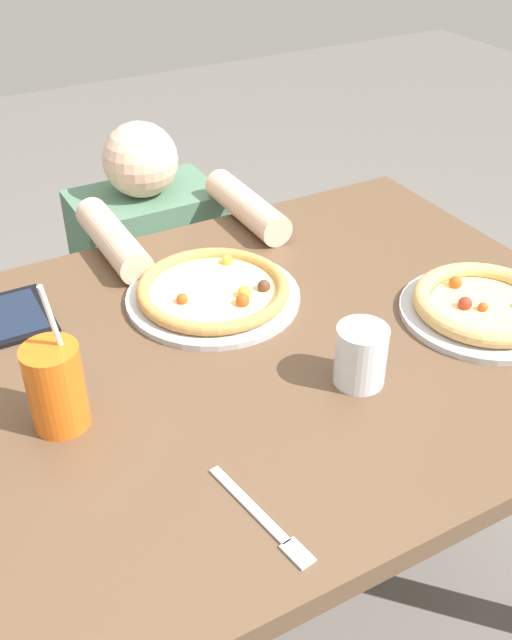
{
  "coord_description": "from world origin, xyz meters",
  "views": [
    {
      "loc": [
        -0.49,
        -0.88,
        1.51
      ],
      "look_at": [
        0.01,
        0.03,
        0.78
      ],
      "focal_mm": 40.8,
      "sensor_mm": 36.0,
      "label": 1
    }
  ],
  "objects_px": {
    "pizza_near": "(484,306)",
    "pizza_far": "(213,292)",
    "water_cup_clear": "(361,355)",
    "fork": "(263,519)",
    "diner_seated": "(156,308)",
    "drink_cup_colored": "(56,387)"
  },
  "relations": [
    {
      "from": "pizza_near",
      "to": "fork",
      "type": "relative_size",
      "value": 1.49
    },
    {
      "from": "diner_seated",
      "to": "pizza_far",
      "type": "bearing_deg",
      "value": -96.22
    },
    {
      "from": "diner_seated",
      "to": "pizza_near",
      "type": "bearing_deg",
      "value": -64.99
    },
    {
      "from": "pizza_near",
      "to": "water_cup_clear",
      "type": "xyz_separation_m",
      "value": [
        -0.31,
        -0.04,
        0.03
      ]
    },
    {
      "from": "pizza_far",
      "to": "fork",
      "type": "xyz_separation_m",
      "value": [
        -0.17,
        -0.5,
        -0.02
      ]
    },
    {
      "from": "pizza_near",
      "to": "diner_seated",
      "type": "distance_m",
      "value": 0.9
    },
    {
      "from": "pizza_near",
      "to": "water_cup_clear",
      "type": "relative_size",
      "value": 2.95
    },
    {
      "from": "drink_cup_colored",
      "to": "water_cup_clear",
      "type": "height_order",
      "value": "drink_cup_colored"
    },
    {
      "from": "water_cup_clear",
      "to": "fork",
      "type": "height_order",
      "value": "water_cup_clear"
    },
    {
      "from": "water_cup_clear",
      "to": "fork",
      "type": "distance_m",
      "value": 0.33
    },
    {
      "from": "pizza_near",
      "to": "fork",
      "type": "bearing_deg",
      "value": -159.63
    },
    {
      "from": "pizza_near",
      "to": "diner_seated",
      "type": "height_order",
      "value": "diner_seated"
    },
    {
      "from": "pizza_far",
      "to": "pizza_near",
      "type": "bearing_deg",
      "value": -35.03
    },
    {
      "from": "water_cup_clear",
      "to": "fork",
      "type": "bearing_deg",
      "value": -147.76
    },
    {
      "from": "pizza_far",
      "to": "diner_seated",
      "type": "xyz_separation_m",
      "value": [
        0.05,
        0.48,
        -0.33
      ]
    },
    {
      "from": "pizza_near",
      "to": "pizza_far",
      "type": "distance_m",
      "value": 0.5
    },
    {
      "from": "diner_seated",
      "to": "fork",
      "type": "bearing_deg",
      "value": -103.05
    },
    {
      "from": "pizza_near",
      "to": "water_cup_clear",
      "type": "distance_m",
      "value": 0.31
    },
    {
      "from": "pizza_near",
      "to": "fork",
      "type": "distance_m",
      "value": 0.62
    },
    {
      "from": "water_cup_clear",
      "to": "fork",
      "type": "xyz_separation_m",
      "value": [
        -0.27,
        -0.17,
        -0.05
      ]
    },
    {
      "from": "drink_cup_colored",
      "to": "pizza_near",
      "type": "bearing_deg",
      "value": -6.93
    },
    {
      "from": "pizza_far",
      "to": "fork",
      "type": "height_order",
      "value": "pizza_far"
    }
  ]
}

